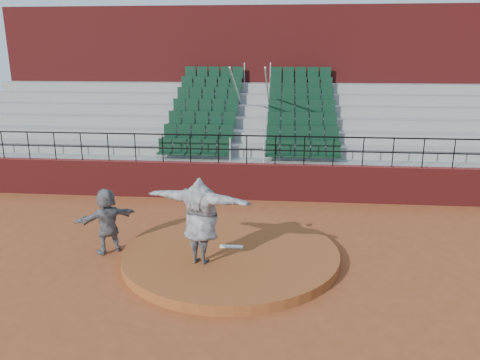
# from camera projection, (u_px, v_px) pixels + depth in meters

# --- Properties ---
(ground) EXTENTS (90.00, 90.00, 0.00)m
(ground) POSITION_uv_depth(u_px,v_px,m) (231.00, 258.00, 12.04)
(ground) COLOR brown
(ground) RESTS_ON ground
(pitchers_mound) EXTENTS (5.50, 5.50, 0.25)m
(pitchers_mound) POSITION_uv_depth(u_px,v_px,m) (231.00, 254.00, 12.00)
(pitchers_mound) COLOR brown
(pitchers_mound) RESTS_ON ground
(pitching_rubber) EXTENTS (0.60, 0.15, 0.03)m
(pitching_rubber) POSITION_uv_depth(u_px,v_px,m) (232.00, 247.00, 12.11)
(pitching_rubber) COLOR white
(pitching_rubber) RESTS_ON pitchers_mound
(boundary_wall) EXTENTS (24.00, 0.30, 1.30)m
(boundary_wall) POSITION_uv_depth(u_px,v_px,m) (247.00, 181.00, 16.65)
(boundary_wall) COLOR maroon
(boundary_wall) RESTS_ON ground
(wall_railing) EXTENTS (24.04, 0.05, 1.03)m
(wall_railing) POSITION_uv_depth(u_px,v_px,m) (247.00, 143.00, 16.28)
(wall_railing) COLOR black
(wall_railing) RESTS_ON boundary_wall
(seating_deck) EXTENTS (24.00, 5.97, 4.63)m
(seating_deck) POSITION_uv_depth(u_px,v_px,m) (253.00, 141.00, 19.94)
(seating_deck) COLOR gray
(seating_deck) RESTS_ON ground
(press_box_facade) EXTENTS (24.00, 3.00, 7.10)m
(press_box_facade) POSITION_uv_depth(u_px,v_px,m) (259.00, 83.00, 23.15)
(press_box_facade) COLOR maroon
(press_box_facade) RESTS_ON ground
(pitcher) EXTENTS (2.69, 1.36, 2.11)m
(pitcher) POSITION_uv_depth(u_px,v_px,m) (200.00, 221.00, 10.99)
(pitcher) COLOR black
(pitcher) RESTS_ON pitchers_mound
(fielder) EXTENTS (1.58, 1.42, 1.75)m
(fielder) POSITION_uv_depth(u_px,v_px,m) (107.00, 221.00, 12.21)
(fielder) COLOR black
(fielder) RESTS_ON ground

